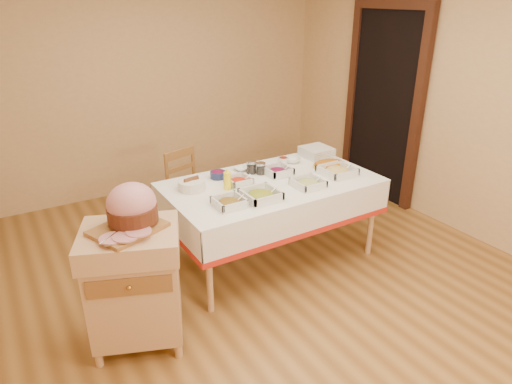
# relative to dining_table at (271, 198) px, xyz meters

# --- Properties ---
(room_shell) EXTENTS (5.00, 5.00, 5.00)m
(room_shell) POSITION_rel_dining_table_xyz_m (-0.30, -0.30, 0.70)
(room_shell) COLOR olive
(room_shell) RESTS_ON ground
(doorway) EXTENTS (0.09, 1.10, 2.20)m
(doorway) POSITION_rel_dining_table_xyz_m (1.90, 0.60, 0.51)
(doorway) COLOR black
(doorway) RESTS_ON ground
(dining_table) EXTENTS (1.82, 1.02, 0.76)m
(dining_table) POSITION_rel_dining_table_xyz_m (0.00, 0.00, 0.00)
(dining_table) COLOR tan
(dining_table) RESTS_ON ground
(butcher_cart) EXTENTS (0.77, 0.71, 0.88)m
(butcher_cart) POSITION_rel_dining_table_xyz_m (-1.38, -0.46, -0.10)
(butcher_cart) COLOR tan
(butcher_cart) RESTS_ON ground
(dining_chair) EXTENTS (0.48, 0.47, 0.87)m
(dining_chair) POSITION_rel_dining_table_xyz_m (-0.43, 0.81, -0.15)
(dining_chair) COLOR #915F2F
(dining_chair) RESTS_ON ground
(ham_on_board) EXTENTS (0.45, 0.43, 0.30)m
(ham_on_board) POSITION_rel_dining_table_xyz_m (-1.34, -0.42, 0.40)
(ham_on_board) COLOR #915F2F
(ham_on_board) RESTS_ON butcher_cart
(serving_dish_a) EXTENTS (0.23, 0.22, 0.10)m
(serving_dish_a) POSITION_rel_dining_table_xyz_m (-0.55, -0.25, 0.19)
(serving_dish_a) COLOR silver
(serving_dish_a) RESTS_ON dining_table
(serving_dish_b) EXTENTS (0.27, 0.27, 0.11)m
(serving_dish_b) POSITION_rel_dining_table_xyz_m (-0.28, -0.27, 0.20)
(serving_dish_b) COLOR silver
(serving_dish_b) RESTS_ON dining_table
(serving_dish_c) EXTENTS (0.24, 0.24, 0.10)m
(serving_dish_c) POSITION_rel_dining_table_xyz_m (0.20, -0.26, 0.19)
(serving_dish_c) COLOR silver
(serving_dish_c) RESTS_ON dining_table
(serving_dish_d) EXTENTS (0.28, 0.28, 0.11)m
(serving_dish_d) POSITION_rel_dining_table_xyz_m (0.59, -0.17, 0.20)
(serving_dish_d) COLOR silver
(serving_dish_d) RESTS_ON dining_table
(serving_dish_e) EXTENTS (0.21, 0.20, 0.09)m
(serving_dish_e) POSITION_rel_dining_table_xyz_m (-0.27, 0.10, 0.19)
(serving_dish_e) COLOR silver
(serving_dish_e) RESTS_ON dining_table
(serving_dish_f) EXTENTS (0.23, 0.22, 0.11)m
(serving_dish_f) POSITION_rel_dining_table_xyz_m (0.14, 0.11, 0.19)
(serving_dish_f) COLOR silver
(serving_dish_f) RESTS_ON dining_table
(small_bowl_left) EXTENTS (0.13, 0.13, 0.06)m
(small_bowl_left) POSITION_rel_dining_table_xyz_m (-0.60, 0.26, 0.20)
(small_bowl_left) COLOR silver
(small_bowl_left) RESTS_ON dining_table
(small_bowl_mid) EXTENTS (0.14, 0.14, 0.06)m
(small_bowl_mid) POSITION_rel_dining_table_xyz_m (-0.36, 0.31, 0.19)
(small_bowl_mid) COLOR navy
(small_bowl_mid) RESTS_ON dining_table
(small_bowl_right) EXTENTS (0.10, 0.10, 0.05)m
(small_bowl_right) POSITION_rel_dining_table_xyz_m (0.36, 0.34, 0.19)
(small_bowl_right) COLOR silver
(small_bowl_right) RESTS_ON dining_table
(bowl_white_imported) EXTENTS (0.15, 0.15, 0.03)m
(bowl_white_imported) POSITION_rel_dining_table_xyz_m (-0.09, 0.37, 0.18)
(bowl_white_imported) COLOR silver
(bowl_white_imported) RESTS_ON dining_table
(bowl_small_imported) EXTENTS (0.18, 0.18, 0.05)m
(bowl_small_imported) POSITION_rel_dining_table_xyz_m (0.43, 0.30, 0.19)
(bowl_small_imported) COLOR silver
(bowl_small_imported) RESTS_ON dining_table
(preserve_jar_left) EXTENTS (0.09, 0.09, 0.12)m
(preserve_jar_left) POSITION_rel_dining_table_xyz_m (-0.05, 0.26, 0.21)
(preserve_jar_left) COLOR silver
(preserve_jar_left) RESTS_ON dining_table
(preserve_jar_right) EXTENTS (0.08, 0.08, 0.11)m
(preserve_jar_right) POSITION_rel_dining_table_xyz_m (0.01, 0.20, 0.21)
(preserve_jar_right) COLOR silver
(preserve_jar_right) RESTS_ON dining_table
(mustard_bottle) EXTENTS (0.06, 0.06, 0.19)m
(mustard_bottle) POSITION_rel_dining_table_xyz_m (-0.41, 0.05, 0.25)
(mustard_bottle) COLOR yellow
(mustard_bottle) RESTS_ON dining_table
(bread_basket) EXTENTS (0.23, 0.23, 0.10)m
(bread_basket) POSITION_rel_dining_table_xyz_m (-0.66, 0.19, 0.20)
(bread_basket) COLOR white
(bread_basket) RESTS_ON dining_table
(plate_stack) EXTENTS (0.27, 0.27, 0.10)m
(plate_stack) POSITION_rel_dining_table_xyz_m (0.73, 0.31, 0.21)
(plate_stack) COLOR silver
(plate_stack) RESTS_ON dining_table
(brass_platter) EXTENTS (0.33, 0.24, 0.04)m
(brass_platter) POSITION_rel_dining_table_xyz_m (0.66, 0.03, 0.18)
(brass_platter) COLOR #C08A36
(brass_platter) RESTS_ON dining_table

